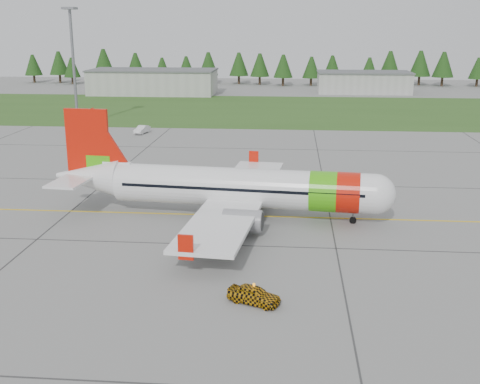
{
  "coord_description": "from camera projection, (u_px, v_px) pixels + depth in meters",
  "views": [
    {
      "loc": [
        6.18,
        -46.05,
        17.42
      ],
      "look_at": [
        1.8,
        4.62,
        3.27
      ],
      "focal_mm": 45.0,
      "sensor_mm": 36.0,
      "label": 1
    }
  ],
  "objects": [
    {
      "name": "treeline",
      "position": [
        272.0,
        68.0,
        180.5
      ],
      "size": [
        160.0,
        8.0,
        10.0
      ],
      "primitive_type": null,
      "color": "#1C3F14",
      "rests_on": "ground"
    },
    {
      "name": "aircraft",
      "position": [
        234.0,
        188.0,
        55.93
      ],
      "size": [
        32.44,
        30.03,
        9.83
      ],
      "rotation": [
        0.0,
        0.0,
        -0.1
      ],
      "color": "white",
      "rests_on": "ground"
    },
    {
      "name": "floodlight_mast",
      "position": [
        74.0,
        69.0,
        105.03
      ],
      "size": [
        0.5,
        0.5,
        20.0
      ],
      "primitive_type": "cylinder",
      "color": "slate",
      "rests_on": "ground"
    },
    {
      "name": "grass_strip",
      "position": [
        263.0,
        110.0,
        128.09
      ],
      "size": [
        320.0,
        50.0,
        0.03
      ],
      "primitive_type": "cube",
      "color": "#30561E",
      "rests_on": "ground"
    },
    {
      "name": "hangar_west",
      "position": [
        153.0,
        82.0,
        156.65
      ],
      "size": [
        32.0,
        14.0,
        6.0
      ],
      "primitive_type": "cube",
      "color": "#A8A8A3",
      "rests_on": "ground"
    },
    {
      "name": "follow_me_car",
      "position": [
        254.0,
        278.0,
        38.55
      ],
      "size": [
        1.65,
        1.77,
        3.52
      ],
      "primitive_type": "imported",
      "rotation": [
        0.0,
        0.0,
        1.18
      ],
      "color": "orange",
      "rests_on": "ground"
    },
    {
      "name": "service_van",
      "position": [
        142.0,
        122.0,
        99.64
      ],
      "size": [
        1.62,
        1.56,
        3.95
      ],
      "primitive_type": "imported",
      "rotation": [
        0.0,
        0.0,
        -0.21
      ],
      "color": "silver",
      "rests_on": "ground"
    },
    {
      "name": "ground",
      "position": [
        213.0,
        245.0,
        49.38
      ],
      "size": [
        320.0,
        320.0,
        0.0
      ],
      "primitive_type": "plane",
      "color": "gray",
      "rests_on": "ground"
    },
    {
      "name": "hangar_east",
      "position": [
        363.0,
        83.0,
        159.88
      ],
      "size": [
        24.0,
        12.0,
        5.2
      ],
      "primitive_type": "cube",
      "color": "#A8A8A3",
      "rests_on": "ground"
    },
    {
      "name": "taxi_guideline",
      "position": [
        224.0,
        215.0,
        57.06
      ],
      "size": [
        120.0,
        0.25,
        0.02
      ],
      "primitive_type": "cube",
      "color": "gold",
      "rests_on": "ground"
    }
  ]
}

